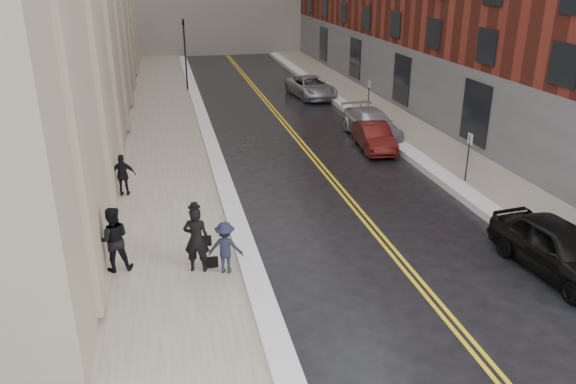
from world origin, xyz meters
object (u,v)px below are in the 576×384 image
pedestrian_c (123,175)px  car_maroon (374,137)px  car_silver_near (371,124)px  pedestrian_a (113,239)px  pedestrian_b (225,247)px  car_black (559,248)px  pedestrian_main (196,239)px  car_silver_far (311,87)px

pedestrian_c → car_maroon: bearing=-158.2°
car_silver_near → pedestrian_a: pedestrian_a is taller
pedestrian_b → car_black: bearing=-175.7°
car_maroon → pedestrian_main: pedestrian_main is taller
car_silver_near → pedestrian_b: (-9.42, -13.00, 0.21)m
car_maroon → pedestrian_b: pedestrian_b is taller
car_black → car_silver_far: size_ratio=0.91×
pedestrian_a → pedestrian_c: pedestrian_a is taller
car_silver_far → pedestrian_a: size_ratio=2.60×
pedestrian_main → car_black: bearing=-177.3°
car_black → pedestrian_a: pedestrian_a is taller
pedestrian_b → car_silver_far: bearing=-94.9°
pedestrian_main → pedestrian_a: pedestrian_main is taller
car_black → car_silver_near: bearing=85.7°
pedestrian_main → pedestrian_c: bearing=-55.6°
pedestrian_main → pedestrian_b: (0.82, -0.26, -0.23)m
pedestrian_b → pedestrian_main: bearing=-1.9°
pedestrian_a → pedestrian_main: bearing=161.7°
pedestrian_c → car_silver_near: bearing=-150.7°
car_black → car_maroon: 12.87m
pedestrian_main → pedestrian_c: (-2.41, 6.67, -0.19)m
pedestrian_main → pedestrian_c: pedestrian_main is taller
pedestrian_a → pedestrian_b: pedestrian_a is taller
car_silver_near → pedestrian_main: 16.35m
car_silver_near → pedestrian_c: (-12.65, -6.07, 0.25)m
pedestrian_main → pedestrian_a: (-2.39, 0.59, -0.02)m
car_black → car_maroon: car_black is taller
car_silver_far → pedestrian_c: (-12.06, -16.58, 0.27)m
pedestrian_b → car_maroon: bearing=-113.3°
car_silver_near → car_silver_far: bearing=91.9°
car_maroon → pedestrian_a: pedestrian_a is taller
car_maroon → car_silver_near: 2.22m
car_maroon → pedestrian_c: 12.66m
car_maroon → pedestrian_c: pedestrian_c is taller
pedestrian_c → car_black: bearing=149.3°
car_silver_near → car_black: bearing=-90.0°
car_silver_far → pedestrian_b: size_ratio=3.27×
car_black → car_silver_near: 14.96m
car_maroon → car_silver_near: size_ratio=0.79×
pedestrian_c → pedestrian_b: bearing=118.6°
car_black → pedestrian_a: (-12.98, 2.80, 0.35)m
pedestrian_main → pedestrian_c: size_ratio=1.22×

